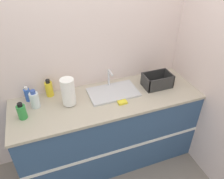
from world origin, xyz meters
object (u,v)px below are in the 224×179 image
object	(u,v)px
bottle_clear	(35,100)
bottle_green	(22,112)
paper_towel_roll	(68,92)
sink	(113,91)
dish_rack	(157,82)
bottle_blue	(28,95)
bottle_yellow	(49,89)

from	to	relation	value
bottle_clear	bottle_green	distance (m)	0.18
paper_towel_roll	sink	bearing A→B (deg)	3.89
dish_rack	sink	bearing A→B (deg)	174.98
sink	paper_towel_roll	bearing A→B (deg)	-176.11
dish_rack	bottle_green	bearing A→B (deg)	-178.13
bottle_clear	paper_towel_roll	bearing A→B (deg)	-12.62
sink	bottle_green	bearing A→B (deg)	-174.33
sink	bottle_blue	xyz separation A→B (m)	(-0.86, 0.17, 0.06)
dish_rack	bottle_yellow	xyz separation A→B (m)	(-1.15, 0.23, 0.03)
bottle_yellow	sink	bearing A→B (deg)	-16.00
paper_towel_roll	bottle_clear	xyz separation A→B (m)	(-0.32, 0.07, -0.06)
sink	bottle_green	size ratio (longest dim) A/B	3.13
bottle_green	bottle_blue	bearing A→B (deg)	76.89
sink	bottle_clear	bearing A→B (deg)	177.16
bottle_green	bottle_yellow	bearing A→B (deg)	44.72
sink	bottle_green	world-z (taller)	sink
bottle_yellow	bottle_blue	bearing A→B (deg)	-176.11
dish_rack	paper_towel_roll	bearing A→B (deg)	179.29
dish_rack	bottle_blue	bearing A→B (deg)	171.11
bottle_blue	sink	bearing A→B (deg)	-11.14
paper_towel_roll	bottle_yellow	size ratio (longest dim) A/B	1.49
bottle_blue	bottle_clear	size ratio (longest dim) A/B	0.86
dish_rack	bottle_blue	size ratio (longest dim) A/B	1.87
paper_towel_roll	dish_rack	size ratio (longest dim) A/B	0.93
bottle_blue	bottle_clear	world-z (taller)	bottle_clear
bottle_blue	dish_rack	bearing A→B (deg)	-8.89
bottle_yellow	bottle_clear	bearing A→B (deg)	-136.96
bottle_yellow	paper_towel_roll	bearing A→B (deg)	-52.45
paper_towel_roll	bottle_clear	bearing A→B (deg)	167.38
bottle_green	bottle_yellow	world-z (taller)	bottle_yellow
dish_rack	bottle_clear	size ratio (longest dim) A/B	1.60
bottle_green	bottle_clear	bearing A→B (deg)	46.69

